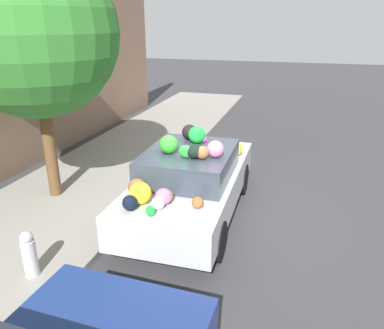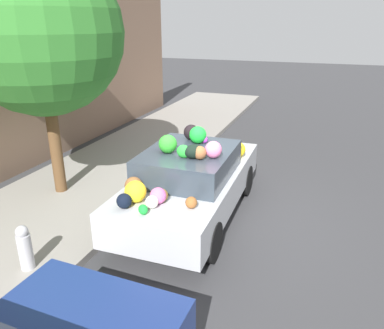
# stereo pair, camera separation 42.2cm
# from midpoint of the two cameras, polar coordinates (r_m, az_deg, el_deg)

# --- Properties ---
(ground_plane) EXTENTS (60.00, 60.00, 0.00)m
(ground_plane) POSITION_cam_midpoint_polar(r_m,az_deg,el_deg) (7.28, 2.39, -7.84)
(ground_plane) COLOR #38383A
(sidewalk_curb) EXTENTS (24.00, 3.20, 0.13)m
(sidewalk_curb) POSITION_cam_midpoint_polar(r_m,az_deg,el_deg) (8.39, -15.46, -4.07)
(sidewalk_curb) COLOR gray
(sidewalk_curb) RESTS_ON ground
(street_tree) EXTENTS (3.08, 3.08, 4.74)m
(street_tree) POSITION_cam_midpoint_polar(r_m,az_deg,el_deg) (7.72, -20.67, 18.29)
(street_tree) COLOR brown
(street_tree) RESTS_ON sidewalk_curb
(fire_hydrant) EXTENTS (0.20, 0.20, 0.70)m
(fire_hydrant) POSITION_cam_midpoint_polar(r_m,az_deg,el_deg) (5.91, -22.25, -11.67)
(fire_hydrant) COLOR #B2B2B7
(fire_hydrant) RESTS_ON sidewalk_curb
(art_car) EXTENTS (4.11, 1.77, 1.70)m
(art_car) POSITION_cam_midpoint_polar(r_m,az_deg,el_deg) (6.94, 1.60, -2.41)
(art_car) COLOR #B7BABF
(art_car) RESTS_ON ground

